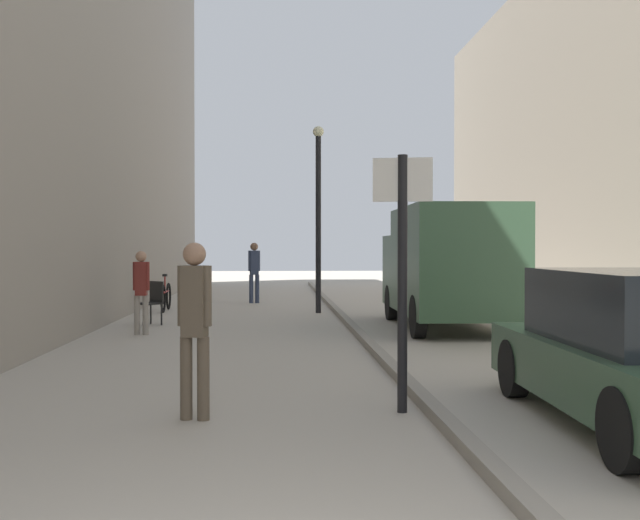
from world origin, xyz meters
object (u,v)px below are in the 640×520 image
(pedestrian_far_crossing, at_px, (141,286))
(cafe_chair_near_window, at_px, (152,300))
(pedestrian_main_foreground, at_px, (254,268))
(street_sign_post, at_px, (402,260))
(pedestrian_mid_block, at_px, (195,318))
(delivery_van, at_px, (448,264))
(bicycle_leaning, at_px, (166,297))
(lamp_post, at_px, (318,206))

(pedestrian_far_crossing, xyz_separation_m, cafe_chair_near_window, (-0.09, 1.86, -0.38))
(pedestrian_main_foreground, height_order, street_sign_post, street_sign_post)
(pedestrian_mid_block, xyz_separation_m, delivery_van, (4.35, 8.14, 0.33))
(pedestrian_far_crossing, bearing_deg, delivery_van, 10.48)
(pedestrian_far_crossing, distance_m, bicycle_leaning, 5.49)
(pedestrian_main_foreground, distance_m, delivery_van, 8.50)
(pedestrian_main_foreground, distance_m, bicycle_leaning, 3.64)
(pedestrian_far_crossing, height_order, bicycle_leaning, pedestrian_far_crossing)
(pedestrian_mid_block, relative_size, bicycle_leaning, 0.97)
(street_sign_post, bearing_deg, pedestrian_main_foreground, -71.76)
(bicycle_leaning, bearing_deg, lamp_post, -11.60)
(bicycle_leaning, xyz_separation_m, cafe_chair_near_window, (0.22, -3.59, 0.17))
(pedestrian_mid_block, xyz_separation_m, pedestrian_far_crossing, (-1.78, 7.28, -0.06))
(delivery_van, distance_m, bicycle_leaning, 7.96)
(bicycle_leaning, distance_m, cafe_chair_near_window, 3.60)
(delivery_van, height_order, street_sign_post, street_sign_post)
(pedestrian_mid_block, xyz_separation_m, cafe_chair_near_window, (-1.87, 9.14, -0.44))
(pedestrian_main_foreground, height_order, lamp_post, lamp_post)
(lamp_post, bearing_deg, pedestrian_mid_block, -98.91)
(lamp_post, relative_size, bicycle_leaning, 2.69)
(delivery_van, relative_size, cafe_chair_near_window, 5.54)
(lamp_post, height_order, cafe_chair_near_window, lamp_post)
(pedestrian_mid_block, relative_size, lamp_post, 0.36)
(pedestrian_main_foreground, bearing_deg, delivery_van, -72.76)
(bicycle_leaning, bearing_deg, cafe_chair_near_window, -87.05)
(pedestrian_main_foreground, relative_size, delivery_van, 0.35)
(pedestrian_mid_block, xyz_separation_m, street_sign_post, (2.06, 0.21, 0.55))
(cafe_chair_near_window, bearing_deg, pedestrian_mid_block, 145.38)
(street_sign_post, bearing_deg, lamp_post, -77.99)
(delivery_van, bearing_deg, bicycle_leaning, 145.49)
(lamp_post, bearing_deg, delivery_van, -57.10)
(pedestrian_main_foreground, height_order, delivery_van, delivery_van)
(lamp_post, xyz_separation_m, bicycle_leaning, (-3.96, 0.77, -2.34))
(pedestrian_mid_block, bearing_deg, bicycle_leaning, -67.76)
(bicycle_leaning, relative_size, cafe_chair_near_window, 1.88)
(pedestrian_far_crossing, distance_m, lamp_post, 6.20)
(pedestrian_mid_block, bearing_deg, delivery_van, -105.16)
(pedestrian_mid_block, distance_m, delivery_van, 9.24)
(cafe_chair_near_window, bearing_deg, delivery_van, -145.30)
(street_sign_post, bearing_deg, pedestrian_far_crossing, -50.40)
(lamp_post, distance_m, cafe_chair_near_window, 5.17)
(pedestrian_mid_block, height_order, bicycle_leaning, pedestrian_mid_block)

